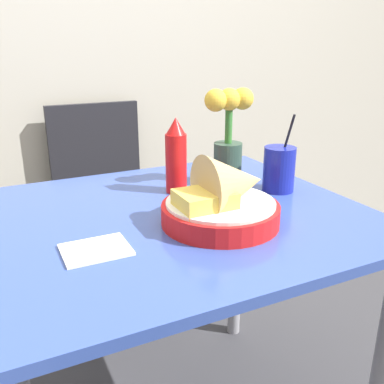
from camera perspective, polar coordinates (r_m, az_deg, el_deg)
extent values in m
cube|color=#B7B2A3|center=(2.01, -15.89, 23.18)|extent=(7.00, 0.06, 2.60)
cube|color=#334C9E|center=(1.08, -2.50, -3.35)|extent=(0.95, 0.82, 0.02)
cylinder|color=gray|center=(1.27, 23.98, -21.00)|extent=(0.05, 0.05, 0.71)
cylinder|color=gray|center=(1.49, -23.41, -14.23)|extent=(0.05, 0.05, 0.71)
cylinder|color=gray|center=(1.70, 5.90, -8.33)|extent=(0.05, 0.05, 0.71)
cylinder|color=black|center=(1.78, -14.46, -12.87)|extent=(0.03, 0.03, 0.42)
cylinder|color=black|center=(1.87, -3.45, -10.64)|extent=(0.03, 0.03, 0.42)
cylinder|color=black|center=(2.09, -16.59, -7.97)|extent=(0.03, 0.03, 0.42)
cylinder|color=black|center=(2.17, -7.17, -6.31)|extent=(0.03, 0.03, 0.42)
cube|color=black|center=(1.87, -10.82, -3.37)|extent=(0.40, 0.40, 0.02)
cube|color=black|center=(1.97, -12.72, 4.90)|extent=(0.40, 0.03, 0.45)
cylinder|color=red|center=(1.01, 3.79, -2.92)|extent=(0.28, 0.28, 0.05)
cylinder|color=white|center=(1.00, 3.82, -1.43)|extent=(0.26, 0.26, 0.01)
cone|color=tan|center=(1.00, 5.60, 1.12)|extent=(0.15, 0.15, 0.15)
cube|color=#E5C14C|center=(0.96, 1.73, -1.15)|extent=(0.13, 0.10, 0.04)
cylinder|color=red|center=(1.21, -2.13, 3.82)|extent=(0.06, 0.06, 0.17)
cone|color=red|center=(1.18, -2.19, 8.81)|extent=(0.05, 0.05, 0.05)
cylinder|color=#192399|center=(1.25, 11.52, 3.01)|extent=(0.09, 0.09, 0.13)
cylinder|color=black|center=(1.25, 11.49, 2.56)|extent=(0.08, 0.08, 0.10)
cylinder|color=black|center=(1.24, 12.20, 5.63)|extent=(0.01, 0.07, 0.21)
cylinder|color=#2D4738|center=(1.29, 4.76, 3.79)|extent=(0.08, 0.08, 0.13)
cylinder|color=#33722D|center=(1.26, 4.92, 9.05)|extent=(0.02, 0.02, 0.11)
sphere|color=gold|center=(1.25, 5.01, 12.20)|extent=(0.06, 0.06, 0.06)
sphere|color=gold|center=(1.23, 3.17, 12.11)|extent=(0.06, 0.06, 0.06)
sphere|color=gold|center=(1.27, 6.78, 12.27)|extent=(0.06, 0.06, 0.06)
cube|color=white|center=(0.91, -12.72, -7.51)|extent=(0.14, 0.11, 0.01)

